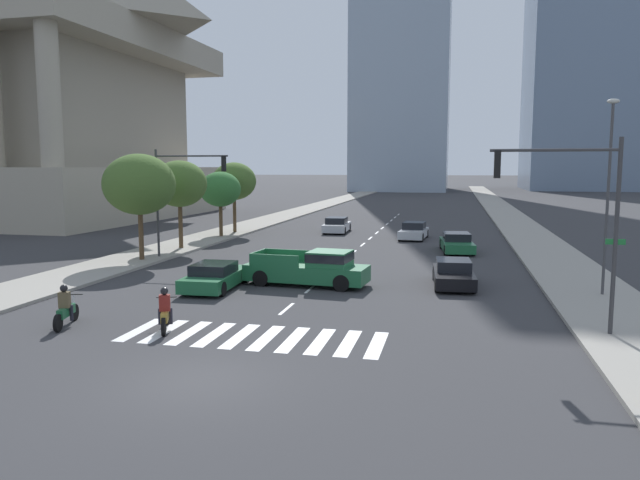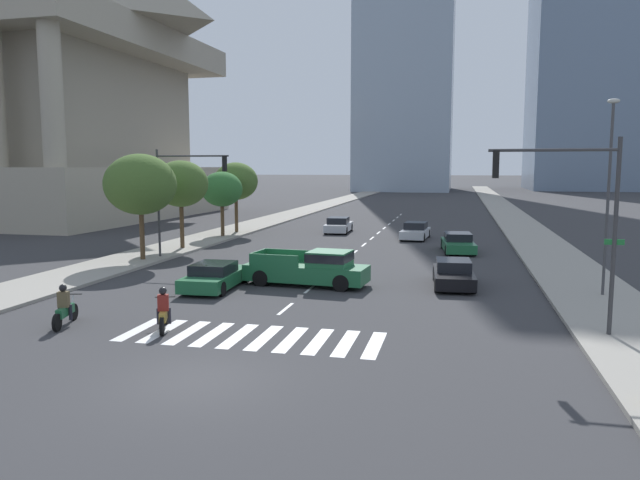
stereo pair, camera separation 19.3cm
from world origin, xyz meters
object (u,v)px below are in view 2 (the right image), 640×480
at_px(sedan_black_0, 453,274).
at_px(traffic_signal_near, 569,201).
at_px(traffic_signal_far, 183,184).
at_px(street_tree_nearest, 140,184).
at_px(sedan_silver_1, 339,225).
at_px(street_tree_third, 222,189).
at_px(pickup_truck, 312,268).
at_px(sedan_green_4, 458,243).
at_px(street_tree_fourth, 236,181).
at_px(motorcycle_trailing, 164,313).
at_px(sedan_green_2, 215,276).
at_px(sedan_silver_3, 415,231).
at_px(motorcycle_lead, 65,309).
at_px(street_tree_second, 181,184).
at_px(street_lamp_east, 609,184).

height_order(sedan_black_0, traffic_signal_near, traffic_signal_near).
xyz_separation_m(traffic_signal_far, street_tree_nearest, (-2.01, -1.33, -0.02)).
relative_size(sedan_silver_1, street_tree_third, 0.90).
height_order(pickup_truck, sedan_silver_1, pickup_truck).
relative_size(traffic_signal_near, street_tree_third, 1.26).
distance_m(sedan_black_0, sedan_green_4, 11.62).
height_order(sedan_green_4, street_tree_fourth, street_tree_fourth).
bearing_deg(motorcycle_trailing, street_tree_fourth, -6.30).
relative_size(sedan_green_2, sedan_silver_3, 1.07).
bearing_deg(sedan_black_0, motorcycle_lead, -55.77).
relative_size(street_tree_second, street_tree_fourth, 1.01).
height_order(sedan_green_2, sedan_silver_3, sedan_silver_3).
height_order(motorcycle_lead, sedan_silver_3, motorcycle_lead).
height_order(pickup_truck, street_tree_nearest, street_tree_nearest).
relative_size(motorcycle_lead, pickup_truck, 0.35).
xyz_separation_m(street_lamp_east, street_tree_third, (-23.97, 16.79, -1.03)).
bearing_deg(sedan_black_0, sedan_silver_3, -174.23).
bearing_deg(motorcycle_lead, street_tree_fourth, -5.77).
distance_m(sedan_green_4, street_tree_third, 18.68).
bearing_deg(pickup_truck, sedan_black_0, 17.32).
height_order(motorcycle_lead, traffic_signal_far, traffic_signal_far).
xyz_separation_m(sedan_green_2, street_tree_fourth, (-7.20, 21.61, 3.77)).
relative_size(sedan_silver_3, street_tree_nearest, 0.72).
distance_m(motorcycle_lead, traffic_signal_near, 17.35).
height_order(sedan_green_2, traffic_signal_near, traffic_signal_near).
distance_m(street_lamp_east, street_tree_second, 25.87).
relative_size(sedan_silver_3, street_tree_third, 0.88).
xyz_separation_m(street_tree_nearest, street_tree_second, (0.00, 5.19, -0.11)).
relative_size(motorcycle_lead, sedan_green_4, 0.42).
distance_m(sedan_black_0, street_tree_third, 23.85).
bearing_deg(street_tree_second, street_tree_fourth, 90.00).
distance_m(motorcycle_lead, traffic_signal_far, 15.61).
bearing_deg(motorcycle_lead, motorcycle_trailing, -99.83).
relative_size(sedan_green_2, street_lamp_east, 0.58).
height_order(sedan_silver_1, traffic_signal_near, traffic_signal_near).
bearing_deg(traffic_signal_near, motorcycle_lead, 8.65).
bearing_deg(street_tree_nearest, pickup_truck, -22.41).
xyz_separation_m(traffic_signal_far, street_tree_fourth, (-2.01, 13.95, -0.19)).
relative_size(motorcycle_lead, motorcycle_trailing, 1.03).
bearing_deg(street_tree_fourth, street_tree_second, -90.00).
distance_m(motorcycle_trailing, sedan_green_4, 23.64).
xyz_separation_m(sedan_silver_3, traffic_signal_far, (-12.76, -13.43, 3.93)).
relative_size(sedan_silver_1, street_tree_fourth, 0.78).
distance_m(street_lamp_east, street_tree_fourth, 31.10).
relative_size(street_tree_second, street_tree_third, 1.16).
bearing_deg(street_tree_nearest, sedan_green_2, -41.35).
height_order(sedan_green_4, traffic_signal_far, traffic_signal_far).
relative_size(motorcycle_lead, street_tree_third, 0.41).
relative_size(pickup_truck, street_lamp_east, 0.72).
distance_m(sedan_green_4, street_tree_second, 18.64).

